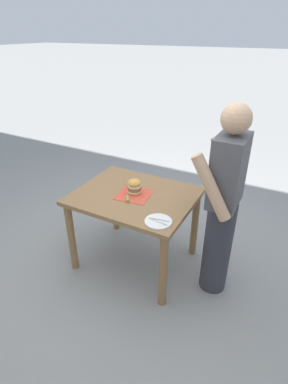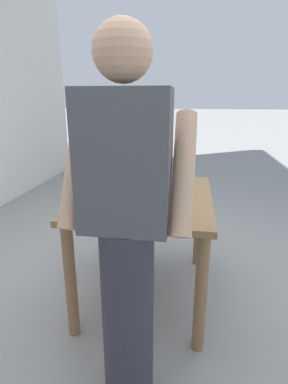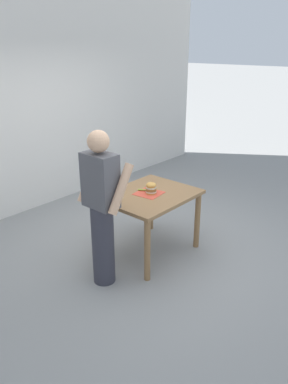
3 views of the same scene
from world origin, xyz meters
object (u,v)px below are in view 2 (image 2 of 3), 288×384
at_px(pickle_spear, 129,192).
at_px(patio_table, 146,212).
at_px(side_plate_with_forks, 85,211).
at_px(diner_across_table, 126,230).
at_px(sandwich, 149,184).

bearing_deg(pickle_spear, patio_table, 179.61).
bearing_deg(side_plate_with_forks, diner_across_table, 129.55).
xyz_separation_m(patio_table, pickle_spear, (0.12, -0.00, 0.14)).
bearing_deg(patio_table, side_plate_with_forks, 52.20).
height_order(pickle_spear, side_plate_with_forks, pickle_spear).
bearing_deg(sandwich, patio_table, 29.18).
bearing_deg(diner_across_table, pickle_spear, -78.77).
bearing_deg(pickle_spear, side_plate_with_forks, 65.18).
bearing_deg(diner_across_table, patio_table, -87.32).
bearing_deg(sandwich, diner_across_table, 91.50).
bearing_deg(patio_table, diner_across_table, 92.68).
height_order(side_plate_with_forks, diner_across_table, diner_across_table).
relative_size(side_plate_with_forks, diner_across_table, 0.13).
distance_m(patio_table, side_plate_with_forks, 0.51).
bearing_deg(pickle_spear, diner_across_table, 101.23).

